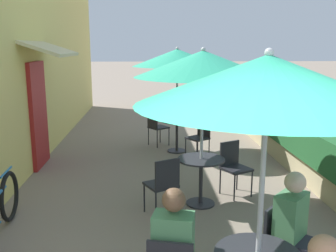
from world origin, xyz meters
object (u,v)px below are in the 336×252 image
object	(u,v)px
patio_table_mid	(201,173)
seated_patron_near_back	(174,249)
cafe_chair_far_left	(156,125)
patio_umbrella_mid	(203,64)
patio_table_far	(177,130)
patio_umbrella_near	(268,80)
cafe_chair_mid_right	(164,182)
cafe_chair_mid_left	(233,164)
seated_patron_near_right	(295,229)
patio_umbrella_far	(177,58)
cafe_chair_far_right	(200,135)
coffee_cup_far	(171,119)
cafe_chair_near_right	(283,242)

from	to	relation	value
patio_table_mid	seated_patron_near_back	bearing A→B (deg)	-103.49
seated_patron_near_back	cafe_chair_far_left	xyz separation A→B (m)	(-0.00, 5.97, -0.17)
patio_umbrella_mid	patio_table_far	distance (m)	3.40
patio_umbrella_near	cafe_chair_mid_right	size ratio (longest dim) A/B	2.74
cafe_chair_mid_left	seated_patron_near_right	bearing A→B (deg)	63.06
cafe_chair_mid_right	cafe_chair_mid_left	bearing A→B (deg)	6.25
patio_umbrella_far	cafe_chair_far_right	xyz separation A→B (m)	(0.46, -0.53, -1.63)
cafe_chair_far_left	coffee_cup_far	world-z (taller)	cafe_chair_far_left
seated_patron_near_right	patio_table_far	distance (m)	5.21
patio_umbrella_near	seated_patron_near_right	xyz separation A→B (m)	(0.51, 0.48, -1.46)
seated_patron_near_back	coffee_cup_far	size ratio (longest dim) A/B	13.89
seated_patron_near_right	patio_table_far	world-z (taller)	seated_patron_near_right
patio_umbrella_mid	cafe_chair_far_right	distance (m)	2.96
patio_table_mid	patio_umbrella_mid	world-z (taller)	patio_umbrella_mid
patio_umbrella_far	seated_patron_near_back	bearing A→B (deg)	-94.86
seated_patron_near_right	patio_table_mid	bearing A→B (deg)	-121.35
cafe_chair_mid_right	seated_patron_near_back	bearing A→B (deg)	-116.98
cafe_chair_near_right	cafe_chair_mid_left	distance (m)	2.48
cafe_chair_near_right	patio_umbrella_far	size ratio (longest dim) A/B	0.37
patio_table_mid	cafe_chair_far_left	size ratio (longest dim) A/B	0.84
seated_patron_near_back	patio_table_far	world-z (taller)	seated_patron_near_back
patio_umbrella_near	cafe_chair_near_right	distance (m)	1.77
patio_umbrella_mid	cafe_chair_mid_right	bearing A→B (deg)	-146.83
cafe_chair_far_right	coffee_cup_far	bearing A→B (deg)	14.32
cafe_chair_near_right	coffee_cup_far	world-z (taller)	cafe_chair_near_right
patio_table_mid	patio_table_far	xyz separation A→B (m)	(-0.13, 2.98, 0.00)
patio_table_mid	coffee_cup_far	bearing A→B (deg)	94.94
patio_table_far	patio_umbrella_far	size ratio (longest dim) A/B	0.31
cafe_chair_near_right	patio_umbrella_far	xyz separation A→B (m)	(-0.63, 5.08, 1.63)
cafe_chair_far_right	seated_patron_near_right	bearing A→B (deg)	148.14
seated_patron_near_right	cafe_chair_mid_left	distance (m)	2.57
seated_patron_near_right	patio_umbrella_far	bearing A→B (deg)	-128.57
cafe_chair_mid_left	patio_umbrella_far	xyz separation A→B (m)	(-0.72, 2.60, 1.63)
patio_umbrella_near	patio_umbrella_mid	size ratio (longest dim) A/B	1.00
cafe_chair_far_left	patio_umbrella_mid	bearing A→B (deg)	-25.43
cafe_chair_mid_right	cafe_chair_far_right	size ratio (longest dim) A/B	1.00
cafe_chair_far_right	patio_umbrella_mid	bearing A→B (deg)	137.24
cafe_chair_near_right	seated_patron_near_back	distance (m)	1.17
patio_umbrella_mid	coffee_cup_far	size ratio (longest dim) A/B	26.45
cafe_chair_far_right	patio_umbrella_far	bearing A→B (deg)	6.25
patio_umbrella_mid	cafe_chair_far_right	xyz separation A→B (m)	(0.34, 2.46, -1.63)
seated_patron_near_back	cafe_chair_far_right	world-z (taller)	seated_patron_near_back
seated_patron_near_right	patio_umbrella_mid	size ratio (longest dim) A/B	0.53
patio_umbrella_far	cafe_chair_far_right	size ratio (longest dim) A/B	2.74
cafe_chair_near_right	seated_patron_near_back	xyz separation A→B (m)	(-1.10, -0.36, 0.17)
cafe_chair_mid_left	coffee_cup_far	distance (m)	2.73
patio_umbrella_near	seated_patron_near_right	distance (m)	1.62
cafe_chair_mid_right	seated_patron_near_right	bearing A→B (deg)	-83.64
patio_umbrella_far	cafe_chair_far_right	distance (m)	1.77
patio_umbrella_near	cafe_chair_far_right	bearing A→B (deg)	87.15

